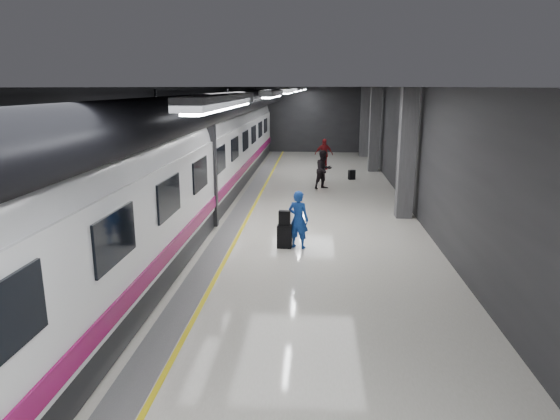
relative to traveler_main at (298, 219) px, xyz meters
name	(u,v)px	position (x,y,z in m)	size (l,w,h in m)	color
ground	(271,230)	(-0.95, 1.77, -0.84)	(40.00, 40.00, 0.00)	silver
platform_hall	(264,117)	(-1.24, 2.72, 2.70)	(10.02, 40.02, 4.51)	black
train	(169,165)	(-4.20, 1.77, 1.23)	(3.05, 38.00, 4.05)	black
traveler_main	(298,219)	(0.00, 0.00, 0.00)	(0.61, 0.40, 1.68)	#174EB1
suitcase_main	(284,236)	(-0.39, -0.05, -0.50)	(0.41, 0.26, 0.67)	black
shoulder_bag	(285,218)	(-0.39, -0.07, 0.05)	(0.32, 0.17, 0.43)	black
traveler_far_a	(324,170)	(0.82, 8.59, 0.04)	(0.85, 0.66, 1.76)	black
traveler_far_b	(324,154)	(0.90, 14.17, 0.02)	(1.00, 0.42, 1.71)	maroon
suitcase_far	(352,175)	(2.26, 11.06, -0.60)	(0.32, 0.21, 0.48)	black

